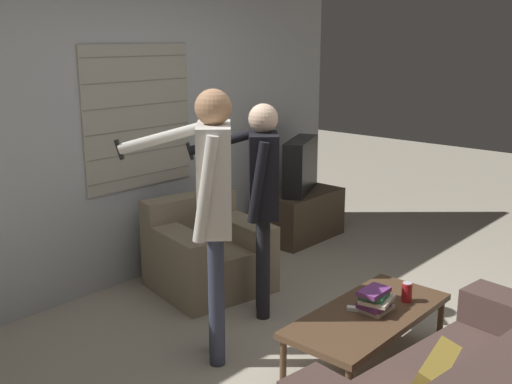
{
  "coord_description": "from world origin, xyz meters",
  "views": [
    {
      "loc": [
        -2.95,
        -2.0,
        2.02
      ],
      "look_at": [
        -0.01,
        0.63,
        1.0
      ],
      "focal_mm": 42.0,
      "sensor_mm": 36.0,
      "label": 1
    }
  ],
  "objects_px": {
    "person_right_standing": "(262,184)",
    "soda_can": "(407,292)",
    "coffee_table": "(368,318)",
    "tv": "(300,166)",
    "book_stack": "(375,300)",
    "armchair_beige": "(206,253)",
    "person_left_standing": "(213,193)",
    "spare_remote": "(358,309)"
  },
  "relations": [
    {
      "from": "person_right_standing",
      "to": "person_left_standing",
      "type": "bearing_deg",
      "value": 153.83
    },
    {
      "from": "person_right_standing",
      "to": "soda_can",
      "type": "xyz_separation_m",
      "value": [
        0.14,
        -1.11,
        -0.55
      ]
    },
    {
      "from": "person_left_standing",
      "to": "book_stack",
      "type": "height_order",
      "value": "person_left_standing"
    },
    {
      "from": "armchair_beige",
      "to": "person_right_standing",
      "type": "distance_m",
      "value": 0.97
    },
    {
      "from": "person_left_standing",
      "to": "person_right_standing",
      "type": "bearing_deg",
      "value": -27.53
    },
    {
      "from": "tv",
      "to": "book_stack",
      "type": "bearing_deg",
      "value": 23.53
    },
    {
      "from": "book_stack",
      "to": "soda_can",
      "type": "xyz_separation_m",
      "value": [
        0.26,
        -0.08,
        -0.01
      ]
    },
    {
      "from": "armchair_beige",
      "to": "soda_can",
      "type": "height_order",
      "value": "armchair_beige"
    },
    {
      "from": "spare_remote",
      "to": "book_stack",
      "type": "bearing_deg",
      "value": -73.31
    },
    {
      "from": "armchair_beige",
      "to": "book_stack",
      "type": "xyz_separation_m",
      "value": [
        -0.19,
        -1.7,
        0.16
      ]
    },
    {
      "from": "spare_remote",
      "to": "coffee_table",
      "type": "bearing_deg",
      "value": -88.89
    },
    {
      "from": "tv",
      "to": "person_left_standing",
      "type": "relative_size",
      "value": 0.42
    },
    {
      "from": "armchair_beige",
      "to": "soda_can",
      "type": "relative_size",
      "value": 7.75
    },
    {
      "from": "person_left_standing",
      "to": "soda_can",
      "type": "bearing_deg",
      "value": -91.86
    },
    {
      "from": "coffee_table",
      "to": "soda_can",
      "type": "xyz_separation_m",
      "value": [
        0.3,
        -0.1,
        0.1
      ]
    },
    {
      "from": "person_right_standing",
      "to": "book_stack",
      "type": "relative_size",
      "value": 6.72
    },
    {
      "from": "tv",
      "to": "spare_remote",
      "type": "relative_size",
      "value": 5.44
    },
    {
      "from": "person_left_standing",
      "to": "spare_remote",
      "type": "height_order",
      "value": "person_left_standing"
    },
    {
      "from": "person_left_standing",
      "to": "spare_remote",
      "type": "distance_m",
      "value": 1.14
    },
    {
      "from": "armchair_beige",
      "to": "soda_can",
      "type": "bearing_deg",
      "value": 103.55
    },
    {
      "from": "armchair_beige",
      "to": "tv",
      "type": "height_order",
      "value": "tv"
    },
    {
      "from": "book_stack",
      "to": "person_right_standing",
      "type": "bearing_deg",
      "value": 83.43
    },
    {
      "from": "tv",
      "to": "person_right_standing",
      "type": "bearing_deg",
      "value": 4.1
    },
    {
      "from": "armchair_beige",
      "to": "spare_remote",
      "type": "relative_size",
      "value": 7.28
    },
    {
      "from": "person_left_standing",
      "to": "book_stack",
      "type": "xyz_separation_m",
      "value": [
        0.57,
        -0.82,
        -0.65
      ]
    },
    {
      "from": "coffee_table",
      "to": "tv",
      "type": "relative_size",
      "value": 1.62
    },
    {
      "from": "tv",
      "to": "soda_can",
      "type": "distance_m",
      "value": 2.47
    },
    {
      "from": "armchair_beige",
      "to": "book_stack",
      "type": "height_order",
      "value": "armchair_beige"
    },
    {
      "from": "armchair_beige",
      "to": "person_left_standing",
      "type": "height_order",
      "value": "person_left_standing"
    },
    {
      "from": "coffee_table",
      "to": "book_stack",
      "type": "relative_size",
      "value": 5.04
    },
    {
      "from": "tv",
      "to": "person_right_standing",
      "type": "height_order",
      "value": "person_right_standing"
    },
    {
      "from": "person_right_standing",
      "to": "book_stack",
      "type": "height_order",
      "value": "person_right_standing"
    },
    {
      "from": "tv",
      "to": "book_stack",
      "type": "relative_size",
      "value": 3.11
    },
    {
      "from": "armchair_beige",
      "to": "person_right_standing",
      "type": "bearing_deg",
      "value": 95.42
    },
    {
      "from": "soda_can",
      "to": "armchair_beige",
      "type": "bearing_deg",
      "value": 92.25
    },
    {
      "from": "coffee_table",
      "to": "tv",
      "type": "distance_m",
      "value": 2.6
    },
    {
      "from": "armchair_beige",
      "to": "spare_remote",
      "type": "xyz_separation_m",
      "value": [
        -0.26,
        -1.62,
        0.1
      ]
    },
    {
      "from": "soda_can",
      "to": "person_left_standing",
      "type": "bearing_deg",
      "value": 132.69
    },
    {
      "from": "tv",
      "to": "armchair_beige",
      "type": "bearing_deg",
      "value": -17.01
    },
    {
      "from": "coffee_table",
      "to": "person_left_standing",
      "type": "distance_m",
      "value": 1.23
    },
    {
      "from": "person_right_standing",
      "to": "soda_can",
      "type": "bearing_deg",
      "value": -126.1
    },
    {
      "from": "person_right_standing",
      "to": "spare_remote",
      "type": "xyz_separation_m",
      "value": [
        -0.19,
        -0.96,
        -0.6
      ]
    }
  ]
}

